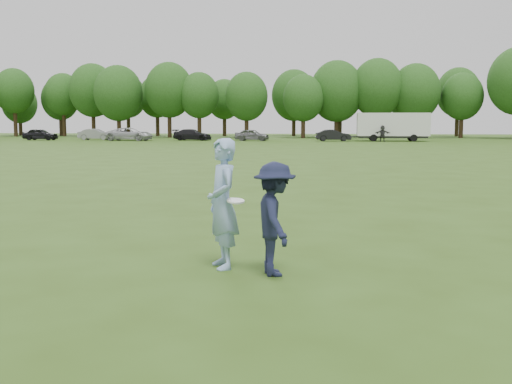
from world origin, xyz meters
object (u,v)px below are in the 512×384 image
player_far_d (383,134)px  car_f (333,135)px  car_a (40,134)px  thrower (223,204)px  car_e (252,135)px  car_c (130,134)px  cargo_trailer (393,126)px  car_d (193,135)px  defender (275,219)px  car_b (96,134)px

player_far_d → car_f: 5.52m
player_far_d → car_a: player_far_d is taller
thrower → car_f: bearing=151.9°
car_e → car_f: size_ratio=1.00×
car_c → cargo_trailer: size_ratio=0.60×
thrower → car_e: size_ratio=0.51×
car_c → cargo_trailer: 30.36m
player_far_d → car_c: size_ratio=0.33×
car_c → cargo_trailer: cargo_trailer is taller
car_d → car_c: bearing=110.4°
car_f → cargo_trailer: bearing=-90.9°
car_c → car_a: bearing=91.4°
defender → player_far_d: player_far_d is taller
car_c → car_f: car_c is taller
car_e → car_f: 9.33m
car_a → car_e: car_a is taller
defender → car_e: defender is taller
car_c → car_e: 14.30m
thrower → car_b: 66.09m
car_e → player_far_d: bearing=-89.1°
car_c → car_e: bearing=-81.6°
thrower → car_b: size_ratio=0.49×
defender → car_e: 60.77m
car_c → car_d: size_ratio=1.18×
player_far_d → car_f: size_ratio=0.45×
car_d → car_b: bearing=96.3°
car_a → car_d: size_ratio=0.90×
cargo_trailer → car_a: bearing=-178.2°
thrower → car_d: bearing=167.3°
car_b → car_f: (28.47, -0.78, -0.02)m
car_c → car_e: car_c is taller
car_a → cargo_trailer: (41.58, 1.27, 1.08)m
car_d → car_f: (16.53, -0.77, -0.01)m
thrower → car_d: (-14.42, 60.58, -0.35)m
car_b → cargo_trailer: bearing=-91.8°
car_c → car_d: car_c is taller
car_b → thrower: bearing=-158.3°
car_c → car_f: (23.59, 1.00, -0.09)m
thrower → defender: 0.92m
car_c → car_f: bearing=-83.5°
thrower → cargo_trailer: 61.27m
car_f → car_c: bearing=84.6°
car_d → car_a: bearing=100.2°
thrower → cargo_trailer: cargo_trailer is taller
defender → cargo_trailer: cargo_trailer is taller
car_d → cargo_trailer: bearing=-83.5°
defender → car_a: (-33.63, 59.69, -0.15)m
defender → car_a: bearing=13.0°
car_b → car_e: car_e is taller
car_d → car_e: 7.23m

